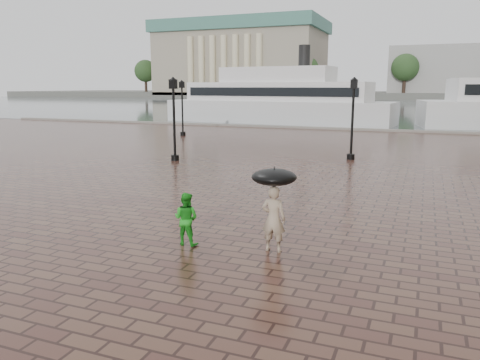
# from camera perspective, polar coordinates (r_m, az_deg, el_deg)

# --- Properties ---
(ground) EXTENTS (300.00, 300.00, 0.00)m
(ground) POSITION_cam_1_polar(r_m,az_deg,el_deg) (14.80, -6.61, -4.55)
(ground) COLOR #3C211B
(ground) RESTS_ON ground
(harbour_water) EXTENTS (240.00, 240.00, 0.00)m
(harbour_water) POSITION_cam_1_polar(r_m,az_deg,el_deg) (104.82, 18.06, 8.61)
(harbour_water) COLOR #444F53
(harbour_water) RESTS_ON ground
(quay_edge) EXTENTS (80.00, 0.60, 0.30)m
(quay_edge) POSITION_cam_1_polar(r_m,az_deg,el_deg) (45.21, 12.94, 5.96)
(quay_edge) COLOR slate
(quay_edge) RESTS_ON ground
(far_shore) EXTENTS (300.00, 60.00, 2.00)m
(far_shore) POSITION_cam_1_polar(r_m,az_deg,el_deg) (172.68, 19.61, 9.72)
(far_shore) COLOR #4C4C47
(far_shore) RESTS_ON ground
(museum) EXTENTS (57.00, 32.50, 26.00)m
(museum) POSITION_cam_1_polar(r_m,az_deg,el_deg) (169.13, 0.12, 14.72)
(museum) COLOR gray
(museum) RESTS_ON ground
(far_trees) EXTENTS (188.00, 8.00, 13.50)m
(far_trees) POSITION_cam_1_polar(r_m,az_deg,el_deg) (150.77, 19.49, 12.79)
(far_trees) COLOR #2D2119
(far_trees) RESTS_ON ground
(street_lamps) EXTENTS (15.44, 12.44, 4.40)m
(street_lamps) POSITION_cam_1_polar(r_m,az_deg,el_deg) (30.29, -1.36, 8.12)
(street_lamps) COLOR black
(street_lamps) RESTS_ON ground
(adult_pedestrian) EXTENTS (0.61, 0.40, 1.67)m
(adult_pedestrian) POSITION_cam_1_polar(r_m,az_deg,el_deg) (11.58, 4.10, -4.75)
(adult_pedestrian) COLOR tan
(adult_pedestrian) RESTS_ON ground
(child_pedestrian) EXTENTS (0.68, 0.54, 1.38)m
(child_pedestrian) POSITION_cam_1_polar(r_m,az_deg,el_deg) (12.16, -6.59, -4.70)
(child_pedestrian) COLOR #1C9B1E
(child_pedestrian) RESTS_ON ground
(ferry_near) EXTENTS (25.82, 8.39, 8.32)m
(ferry_near) POSITION_cam_1_polar(r_m,az_deg,el_deg) (52.83, 4.55, 9.67)
(ferry_near) COLOR silver
(ferry_near) RESTS_ON ground
(umbrella) EXTENTS (1.10, 1.10, 1.13)m
(umbrella) POSITION_cam_1_polar(r_m,az_deg,el_deg) (11.33, 4.18, 0.35)
(umbrella) COLOR black
(umbrella) RESTS_ON ground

